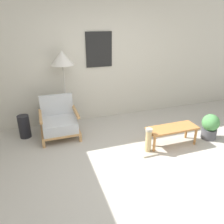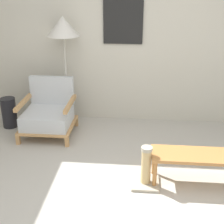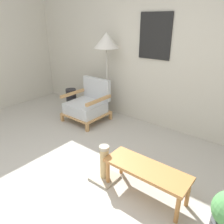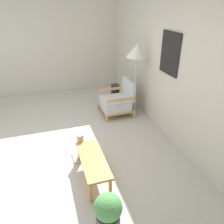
% 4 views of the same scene
% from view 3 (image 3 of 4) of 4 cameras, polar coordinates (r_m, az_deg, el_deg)
% --- Properties ---
extents(ground_plane, '(14.00, 14.00, 0.00)m').
position_cam_3_polar(ground_plane, '(2.72, -16.31, -19.51)').
color(ground_plane, '#B7B2A8').
extents(wall_back, '(8.00, 0.09, 2.70)m').
position_cam_3_polar(wall_back, '(3.82, 11.48, 15.89)').
color(wall_back, beige).
rests_on(wall_back, ground_plane).
extents(armchair, '(0.72, 0.69, 0.77)m').
position_cam_3_polar(armchair, '(4.16, -6.39, 1.90)').
color(armchair, tan).
rests_on(armchair, ground_plane).
extents(floor_lamp, '(0.45, 0.45, 1.60)m').
position_cam_3_polar(floor_lamp, '(4.01, -1.47, 17.55)').
color(floor_lamp, '#B7B2A8').
rests_on(floor_lamp, ground_plane).
extents(coffee_table, '(0.93, 0.34, 0.36)m').
position_cam_3_polar(coffee_table, '(2.43, 8.93, -15.09)').
color(coffee_table, '#B2753D').
rests_on(coffee_table, ground_plane).
extents(vase, '(0.22, 0.22, 0.45)m').
position_cam_3_polar(vase, '(4.75, -10.56, 3.30)').
color(vase, black).
rests_on(vase, ground_plane).
extents(scratching_post, '(0.30, 0.30, 0.46)m').
position_cam_3_polar(scratching_post, '(2.70, -1.99, -14.23)').
color(scratching_post, '#B2A893').
rests_on(scratching_post, ground_plane).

